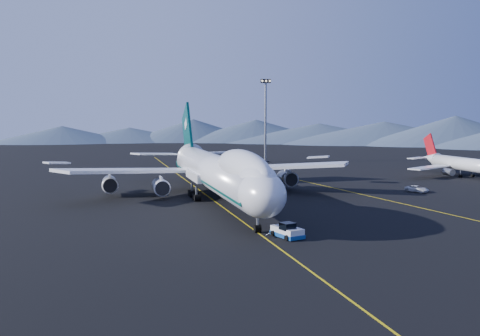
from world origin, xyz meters
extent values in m
plane|color=black|center=(0.00, 0.00, 0.00)|extent=(500.00, 500.00, 0.00)
cube|color=gold|center=(0.00, 0.00, 0.01)|extent=(0.25, 220.00, 0.01)
cube|color=gold|center=(30.00, 10.00, 0.01)|extent=(28.08, 198.09, 0.01)
cone|color=#435468|center=(-40.81, 231.43, 6.00)|extent=(100.00, 100.00, 12.00)
cone|color=#435468|center=(36.76, 232.11, 6.00)|extent=(100.00, 100.00, 12.00)
cone|color=#435468|center=(110.33, 207.49, 6.00)|extent=(100.00, 100.00, 12.00)
cone|color=#435468|center=(171.87, 160.27, 6.00)|extent=(100.00, 100.00, 12.00)
cylinder|color=silver|center=(0.00, 0.00, 5.60)|extent=(6.50, 56.00, 6.50)
ellipsoid|color=silver|center=(0.00, -28.00, 5.60)|extent=(6.50, 10.40, 6.50)
ellipsoid|color=silver|center=(0.00, -18.50, 8.10)|extent=(5.13, 25.16, 5.85)
cube|color=black|center=(0.00, -30.00, 6.80)|extent=(3.60, 1.61, 1.29)
cone|color=silver|center=(0.00, 33.00, 6.40)|extent=(6.50, 12.00, 6.50)
cube|color=#043C38|center=(0.00, 1.00, 4.70)|extent=(6.24, 60.00, 1.10)
cube|color=silver|center=(0.00, 5.50, 4.50)|extent=(7.50, 13.00, 1.60)
cube|color=silver|center=(-14.50, 11.50, 5.20)|extent=(30.62, 23.28, 2.83)
cube|color=silver|center=(14.50, 11.50, 5.20)|extent=(30.62, 23.28, 2.83)
cylinder|color=slate|center=(-9.50, 7.50, 2.40)|extent=(2.90, 5.50, 2.90)
cylinder|color=slate|center=(-19.00, 14.00, 2.40)|extent=(2.90, 5.50, 2.90)
cylinder|color=slate|center=(9.50, 7.50, 2.40)|extent=(2.90, 5.50, 2.90)
cylinder|color=slate|center=(19.00, 14.00, 2.40)|extent=(2.90, 5.50, 2.90)
cube|color=#043C38|center=(0.00, 32.00, 11.40)|extent=(0.55, 14.11, 15.94)
cube|color=silver|center=(-7.50, 34.50, 6.80)|extent=(12.39, 9.47, 0.98)
cube|color=silver|center=(7.50, 34.50, 6.80)|extent=(12.39, 9.47, 0.98)
cylinder|color=black|center=(0.00, -26.50, 0.55)|extent=(0.90, 1.10, 1.10)
cube|color=silver|center=(3.00, -30.30, 0.79)|extent=(3.50, 5.11, 1.16)
cube|color=navy|center=(3.00, -30.30, 0.37)|extent=(3.66, 5.34, 0.53)
cube|color=black|center=(3.00, -30.30, 1.64)|extent=(2.09, 2.09, 0.95)
cylinder|color=silver|center=(71.95, 20.39, 3.36)|extent=(3.54, 29.84, 3.54)
cone|color=silver|center=(71.95, 38.10, 3.73)|extent=(3.54, 6.53, 3.54)
cube|color=silver|center=(62.63, 25.05, 2.61)|extent=(15.66, 10.57, 0.33)
cylinder|color=slate|center=(66.82, 22.72, 1.49)|extent=(1.77, 3.26, 1.77)
cube|color=#9F0E17|center=(71.95, 38.57, 7.27)|extent=(0.33, 6.36, 7.51)
imported|color=silver|center=(44.01, 2.13, 0.69)|extent=(4.43, 5.41, 1.37)
cylinder|color=black|center=(35.00, 79.59, 0.22)|extent=(2.64, 2.64, 0.44)
cylinder|color=slate|center=(35.00, 79.59, 13.74)|extent=(0.77, 0.77, 27.47)
cube|color=black|center=(35.00, 79.59, 27.80)|extent=(3.52, 0.88, 1.32)
camera|label=1|loc=(-21.26, -96.41, 16.32)|focal=40.00mm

